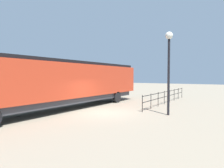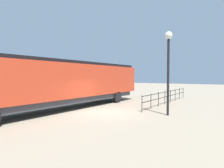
% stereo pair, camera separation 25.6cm
% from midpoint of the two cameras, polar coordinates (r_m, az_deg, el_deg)
% --- Properties ---
extents(ground_plane, '(120.00, 120.00, 0.00)m').
position_cam_midpoint_polar(ground_plane, '(14.54, -2.82, -8.26)').
color(ground_plane, gray).
extents(locomotive, '(3.09, 18.77, 3.87)m').
position_cam_midpoint_polar(locomotive, '(16.37, -13.53, 0.61)').
color(locomotive, red).
rests_on(locomotive, ground_plane).
extents(lamp_post, '(0.51, 0.51, 5.66)m').
position_cam_midpoint_polar(lamp_post, '(13.90, 15.68, 7.71)').
color(lamp_post, black).
rests_on(lamp_post, ground_plane).
extents(platform_fence, '(0.05, 11.69, 1.25)m').
position_cam_midpoint_polar(platform_fence, '(20.10, 15.35, -3.11)').
color(platform_fence, black).
rests_on(platform_fence, ground_plane).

